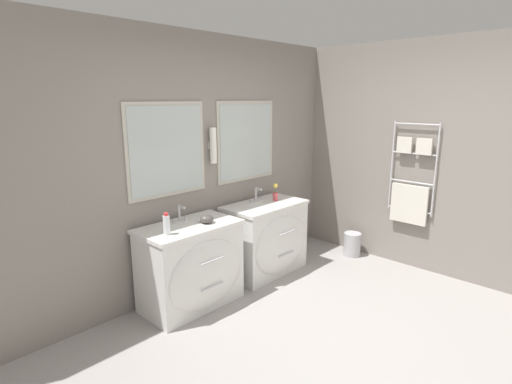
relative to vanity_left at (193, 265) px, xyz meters
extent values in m
plane|color=#9E9993|center=(0.39, -1.56, -0.42)|extent=(16.00, 16.00, 0.00)
cube|color=gray|center=(0.39, 0.36, 0.88)|extent=(5.56, 0.06, 2.60)
cube|color=#BCB7A8|center=(0.00, 0.33, 1.07)|extent=(0.87, 0.02, 0.89)
cube|color=#B2BCBA|center=(0.00, 0.32, 1.07)|extent=(0.80, 0.01, 0.82)
cube|color=#BCB7A8|center=(1.06, 0.33, 1.07)|extent=(0.87, 0.02, 0.89)
cube|color=#B2BCBA|center=(1.06, 0.32, 1.07)|extent=(0.80, 0.01, 0.82)
cylinder|color=white|center=(0.53, 0.28, 1.07)|extent=(0.07, 0.07, 0.37)
cube|color=silver|center=(0.53, 0.32, 1.07)|extent=(0.05, 0.02, 0.08)
cube|color=gray|center=(2.40, -0.71, 0.88)|extent=(0.06, 3.84, 2.60)
cylinder|color=silver|center=(2.33, -1.33, 0.77)|extent=(0.02, 0.02, 1.05)
cylinder|color=silver|center=(2.33, -0.83, 0.77)|extent=(0.02, 0.02, 1.05)
cylinder|color=silver|center=(2.33, -1.08, 1.26)|extent=(0.02, 0.50, 0.02)
cylinder|color=silver|center=(2.33, -1.08, 0.93)|extent=(0.02, 0.50, 0.02)
cylinder|color=silver|center=(2.33, -1.08, 0.60)|extent=(0.02, 0.50, 0.02)
cylinder|color=silver|center=(2.33, -1.08, 0.28)|extent=(0.02, 0.50, 0.02)
cube|color=silver|center=(2.32, -1.08, 0.35)|extent=(0.04, 0.42, 0.45)
cube|color=silver|center=(2.32, -1.19, 1.02)|extent=(0.04, 0.17, 0.18)
cube|color=silver|center=(2.32, -0.97, 1.02)|extent=(0.04, 0.17, 0.18)
cube|color=white|center=(0.00, 0.04, -0.03)|extent=(0.92, 0.51, 0.78)
ellipsoid|color=white|center=(0.00, -0.22, -0.03)|extent=(0.85, 0.11, 0.65)
cube|color=white|center=(0.00, 0.04, 0.37)|extent=(0.95, 0.54, 0.03)
ellipsoid|color=white|center=(0.00, 0.01, 0.34)|extent=(0.46, 0.40, 0.11)
cylinder|color=silver|center=(0.00, -0.29, 0.12)|extent=(0.25, 0.01, 0.01)
cylinder|color=silver|center=(0.00, -0.29, -0.12)|extent=(0.25, 0.01, 0.01)
cube|color=white|center=(1.06, 0.04, -0.03)|extent=(0.92, 0.51, 0.78)
ellipsoid|color=white|center=(1.06, -0.22, -0.03)|extent=(0.85, 0.11, 0.65)
cube|color=white|center=(1.06, 0.04, 0.37)|extent=(0.95, 0.54, 0.03)
ellipsoid|color=white|center=(1.06, 0.01, 0.34)|extent=(0.46, 0.40, 0.11)
cylinder|color=silver|center=(1.06, -0.29, 0.12)|extent=(0.25, 0.01, 0.01)
cylinder|color=silver|center=(1.06, -0.29, -0.12)|extent=(0.25, 0.01, 0.01)
cylinder|color=silver|center=(0.00, 0.18, 0.47)|extent=(0.02, 0.02, 0.16)
cylinder|color=silver|center=(0.00, 0.13, 0.54)|extent=(0.02, 0.09, 0.02)
cylinder|color=silver|center=(-0.07, 0.18, 0.41)|extent=(0.03, 0.03, 0.04)
cylinder|color=silver|center=(0.07, 0.18, 0.41)|extent=(0.03, 0.03, 0.04)
cylinder|color=silver|center=(1.06, 0.18, 0.47)|extent=(0.02, 0.02, 0.16)
cylinder|color=silver|center=(1.06, 0.13, 0.54)|extent=(0.02, 0.09, 0.02)
cylinder|color=silver|center=(0.99, 0.18, 0.41)|extent=(0.03, 0.03, 0.04)
cylinder|color=silver|center=(1.13, 0.18, 0.41)|extent=(0.03, 0.03, 0.04)
cylinder|color=silver|center=(-0.30, -0.05, 0.48)|extent=(0.06, 0.06, 0.17)
cylinder|color=red|center=(-0.30, -0.05, 0.58)|extent=(0.04, 0.04, 0.02)
ellipsoid|color=#4C4742|center=(0.15, -0.05, 0.43)|extent=(0.13, 0.13, 0.08)
cylinder|color=#CC4C51|center=(1.24, 0.04, 0.44)|extent=(0.06, 0.06, 0.09)
cylinder|color=#477238|center=(1.24, 0.04, 0.53)|extent=(0.01, 0.01, 0.08)
sphere|color=#E5BF47|center=(1.24, 0.04, 0.57)|extent=(0.06, 0.06, 0.06)
cylinder|color=#B7B7BC|center=(2.17, -0.46, -0.27)|extent=(0.21, 0.21, 0.30)
torus|color=#B7B7BC|center=(2.17, -0.46, -0.13)|extent=(0.22, 0.22, 0.01)
camera|label=1|loc=(-2.14, -2.86, 1.54)|focal=28.00mm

